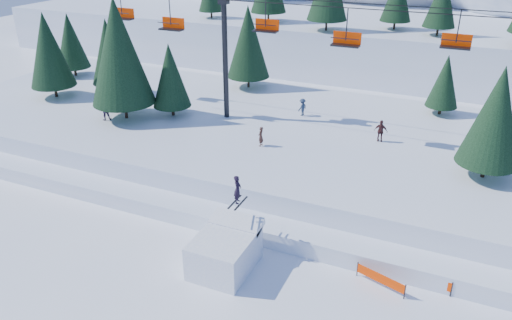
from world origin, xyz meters
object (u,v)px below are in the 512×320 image
at_px(chairlift, 345,47).
at_px(banner_near, 381,279).
at_px(banner_far, 425,278).
at_px(jump_kicker, 225,250).

relative_size(chairlift, banner_near, 16.89).
xyz_separation_m(chairlift, banner_near, (6.23, -13.78, -8.78)).
distance_m(chairlift, banner_near, 17.49).
bearing_deg(banner_far, banner_near, -154.90).
xyz_separation_m(jump_kicker, chairlift, (2.04, 15.58, 8.18)).
bearing_deg(banner_near, banner_far, 25.10).
distance_m(chairlift, banner_far, 17.62).
bearing_deg(banner_near, chairlift, 114.34).
relative_size(jump_kicker, banner_far, 1.82).
height_order(banner_near, banner_far, same).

